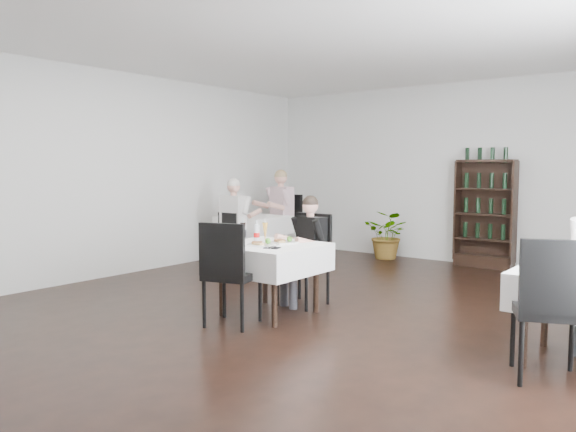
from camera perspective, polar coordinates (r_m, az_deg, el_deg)
The scene contains 19 objects.
room_shell at distance 5.84m, azimuth 0.34°, elevation 3.99°, with size 9.00×9.00×9.00m.
wine_shelf at distance 9.46m, azimuth 19.36°, elevation 0.13°, with size 0.90×0.28×1.75m.
main_table at distance 6.10m, azimuth -1.91°, elevation -4.25°, with size 1.03×1.03×0.77m.
left_table at distance 9.54m, azimuth -3.52°, elevation -0.92°, with size 0.98×0.98×0.77m.
potted_tree at distance 9.92m, azimuth 10.14°, elevation -1.90°, with size 0.76×0.66×0.85m, color #2C6020.
main_chair_far at distance 6.57m, azimuth 1.98°, elevation -3.74°, with size 0.49×0.50×1.06m.
main_chair_near at distance 5.64m, azimuth -6.09°, elevation -5.21°, with size 0.60×0.60×1.06m.
left_chair_far at distance 10.07m, azimuth -0.22°, elevation -0.52°, with size 0.53×0.54×1.11m.
left_chair_near at distance 9.04m, azimuth -5.65°, elevation -2.01°, with size 0.43×0.43×0.88m.
right_chair_near at distance 4.60m, azimuth 25.21°, elevation -7.78°, with size 0.65×0.66×1.09m.
diner_main at distance 6.52m, azimuth 1.85°, elevation -2.61°, with size 0.54×0.57×1.28m.
diner_left_far at distance 9.91m, azimuth -1.10°, elevation 0.96°, with size 0.66×0.70×1.56m.
diner_left_near at distance 9.06m, azimuth -5.24°, elevation 0.07°, with size 0.54×0.55×1.43m.
plate_far at distance 6.14m, azimuth -0.47°, elevation -2.63°, with size 0.32×0.32×0.08m.
plate_near at distance 5.95m, azimuth -2.75°, elevation -2.86°, with size 0.35×0.35×0.08m.
pilsner_dark at distance 6.23m, azimuth -4.60°, elevation -1.66°, with size 0.06×0.06×0.27m.
pilsner_lager at distance 6.27m, azimuth -2.34°, elevation -1.62°, with size 0.06×0.06×0.27m.
coke_bottle at distance 6.18m, azimuth -3.21°, elevation -1.79°, with size 0.07×0.07×0.26m.
napkin_cutlery at distance 5.78m, azimuth -1.62°, elevation -3.23°, with size 0.18×0.17×0.02m.
Camera 1 is at (3.53, -4.65, 1.60)m, focal length 35.00 mm.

